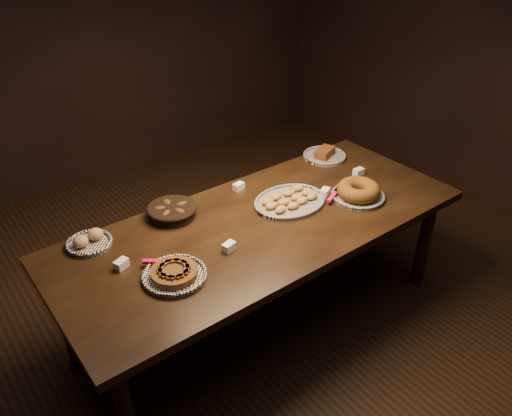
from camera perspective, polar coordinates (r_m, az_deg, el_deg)
ground at (r=3.31m, az=0.76°, el=-12.45°), size 5.00×5.00×0.00m
buffet_table at (r=2.87m, az=0.86°, el=-2.75°), size 2.40×1.00×0.75m
apple_tart_plate at (r=2.45m, az=-9.33°, el=-7.43°), size 0.32×0.34×0.06m
madeleine_platter at (r=3.00m, az=3.88°, el=0.85°), size 0.46×0.37×0.05m
bundt_cake_plate at (r=3.10m, az=11.60°, el=1.83°), size 0.38×0.33×0.10m
croissant_basket at (r=2.89m, az=-9.58°, el=-0.27°), size 0.29×0.29×0.07m
bread_roll_plate at (r=2.77m, az=-18.56°, el=-3.63°), size 0.24×0.24×0.08m
loaf_plate at (r=3.57m, az=7.84°, el=6.02°), size 0.30×0.30×0.07m
tent_cards at (r=2.91m, az=0.74°, el=-0.02°), size 1.74×0.54×0.04m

